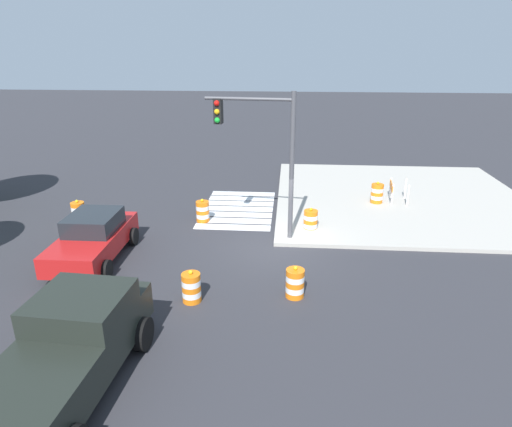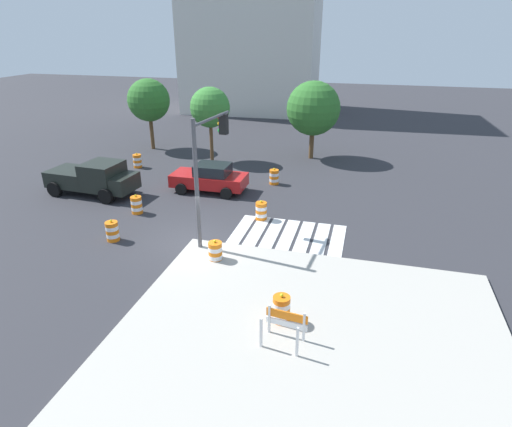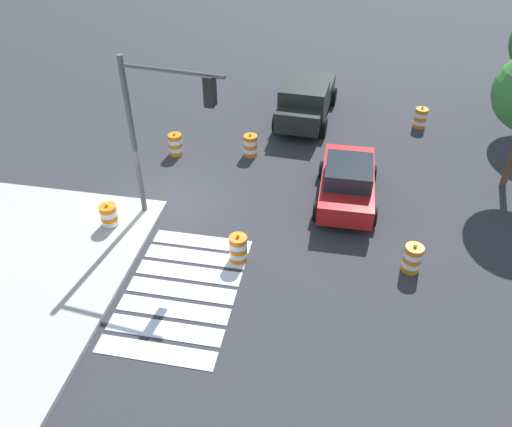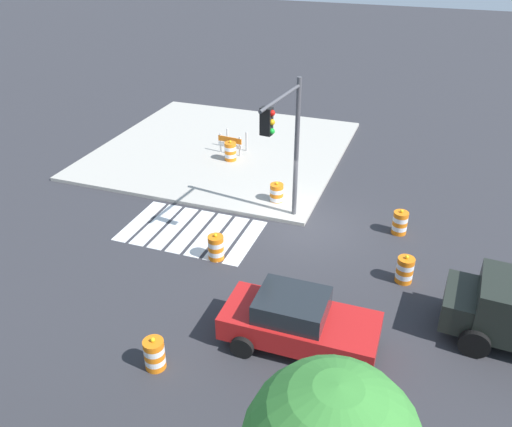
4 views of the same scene
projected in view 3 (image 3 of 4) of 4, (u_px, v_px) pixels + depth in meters
The scene contains 11 objects.
ground_plane at pixel (167, 205), 18.23m from camera, with size 120.00×120.00×0.00m, color #2D2D33.
crosswalk_stripes at pixel (182, 290), 14.82m from camera, with size 5.10×3.20×0.02m.
sports_car at pixel (347, 181), 17.98m from camera, with size 4.32×2.17×1.63m.
pickup_truck at pixel (306, 101), 22.98m from camera, with size 5.26×2.60×1.92m.
traffic_barrel_near_corner at pixel (109, 217), 16.91m from camera, with size 0.56×0.56×1.02m.
traffic_barrel_crosswalk_end at pixel (238, 248), 15.64m from camera, with size 0.56×0.56×1.02m.
traffic_barrel_median_near at pixel (176, 144), 20.83m from camera, with size 0.56×0.56×1.02m.
traffic_barrel_median_far at pixel (412, 258), 15.28m from camera, with size 0.56×0.56×1.02m.
traffic_barrel_far_curb at pixel (250, 145), 20.76m from camera, with size 0.56×0.56×1.02m.
traffic_barrel_lane_center at pixel (420, 118), 22.75m from camera, with size 0.56×0.56×1.02m.
traffic_light_pole at pixel (163, 115), 15.24m from camera, with size 0.58×3.28×5.50m.
Camera 3 is at (13.88, 5.88, 10.74)m, focal length 35.58 mm.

